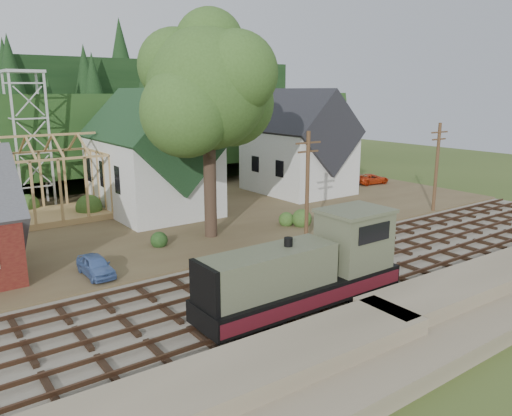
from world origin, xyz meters
TOP-DOWN VIEW (x-y plane):
  - ground at (0.00, 0.00)m, footprint 140.00×140.00m
  - embankment at (0.00, -8.50)m, footprint 64.00×5.00m
  - railroad_bed at (0.00, 0.00)m, footprint 64.00×11.00m
  - village_flat at (0.00, 18.00)m, footprint 64.00×26.00m
  - hillside at (0.00, 42.00)m, footprint 70.00×28.96m
  - ridge at (0.00, 58.00)m, footprint 80.00×20.00m
  - church at (2.00, 19.68)m, footprint 8.40×15.17m
  - farmhouse at (18.00, 19.00)m, footprint 8.40×10.80m
  - timber_frame at (-6.00, 22.00)m, footprint 8.20×6.20m
  - lattice_tower at (-6.00, 28.00)m, footprint 3.20×3.20m
  - big_tree at (2.17, 10.08)m, footprint 10.90×8.40m
  - telegraph_pole_near at (7.00, 5.20)m, footprint 2.20×0.28m
  - telegraph_pole_far at (22.00, 5.20)m, footprint 2.20×0.28m
  - locomotive at (-0.13, -3.00)m, footprint 11.26×2.81m
  - car_blue at (-7.49, 7.00)m, footprint 1.45×3.50m
  - car_red at (27.66, 17.22)m, footprint 4.28×2.39m

SIDE VIEW (x-z plane):
  - ground at x=0.00m, z-range 0.00..0.00m
  - embankment at x=0.00m, z-range -0.80..0.80m
  - hillside at x=0.00m, z-range -6.37..6.37m
  - ridge at x=0.00m, z-range -6.00..6.00m
  - railroad_bed at x=0.00m, z-range 0.00..0.16m
  - village_flat at x=0.00m, z-range 0.00..0.30m
  - car_red at x=27.66m, z-range 0.30..1.43m
  - car_blue at x=-7.49m, z-range 0.30..1.49m
  - locomotive at x=-0.13m, z-range -0.24..4.29m
  - timber_frame at x=-6.00m, z-range -0.23..6.76m
  - telegraph_pole_near at x=7.00m, z-range 0.25..8.25m
  - telegraph_pole_far at x=22.00m, z-range 0.25..8.25m
  - farmhouse at x=18.00m, z-range -0.43..10.17m
  - church at x=2.00m, z-range -1.32..11.68m
  - lattice_tower at x=-6.00m, z-range 3.97..16.10m
  - big_tree at x=2.17m, z-range 2.87..17.57m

